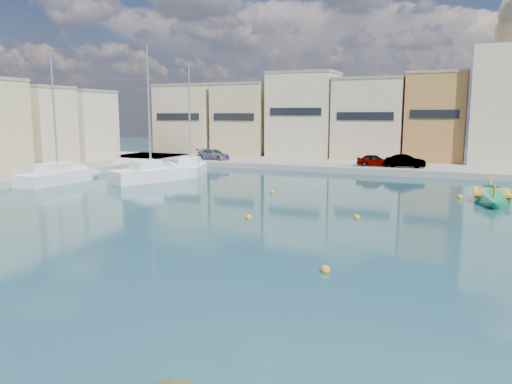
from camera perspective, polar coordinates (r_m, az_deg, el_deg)
The scene contains 9 objects.
ground at distance 21.61m, azimuth 7.98°, elevation -6.96°, with size 160.00×160.00×0.00m, color #122E37.
north_quay at distance 52.64m, azimuth 17.41°, elevation 2.51°, with size 80.00×8.00×0.60m, color gray.
north_townhouses at distance 59.43m, azimuth 24.87°, elevation 7.33°, with size 83.20×7.87×10.19m.
parked_cars at distance 53.02m, azimuth 6.66°, elevation 3.89°, with size 25.45×2.38×1.26m.
luzzu_green at distance 37.36m, azimuth 25.32°, elevation -0.52°, with size 2.19×8.10×2.55m.
yacht_north at distance 50.11m, azimuth -7.17°, elevation 2.71°, with size 5.11×8.75×11.28m.
yacht_midnorth at distance 45.27m, azimuth -10.32°, elevation 2.02°, with size 6.09×9.04×12.41m.
yacht_mid at distance 46.62m, azimuth -20.37°, elevation 1.76°, with size 2.62×9.33×11.72m.
mooring_buoys at distance 28.68m, azimuth 15.88°, elevation -3.06°, with size 20.09×19.96×0.36m.
Camera 1 is at (5.46, -20.05, 5.93)m, focal length 35.00 mm.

